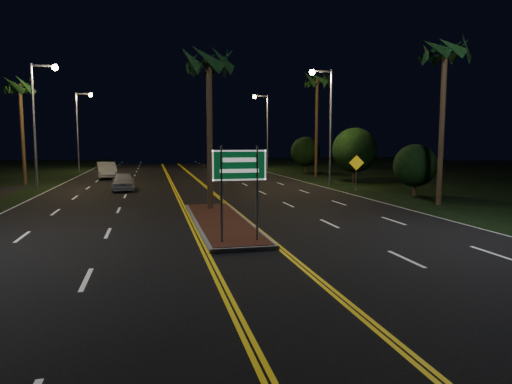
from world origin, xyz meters
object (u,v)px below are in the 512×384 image
object	(u,v)px
palm_left_far	(20,87)
highway_sign	(239,174)
streetlight_left_far	(81,122)
streetlight_right_far	(264,123)
median_island	(221,222)
streetlight_right_mid	(326,113)
streetlight_left_mid	(39,111)
car_near	(123,180)
shrub_far	(306,152)
shrub_near	(415,166)
palm_median	(209,62)
car_far	(106,169)
palm_right_far	(317,81)
palm_right_near	(445,51)
shrub_mid	(354,150)
warning_sign	(356,168)

from	to	relation	value
palm_left_far	highway_sign	bearing A→B (deg)	-63.08
streetlight_left_far	streetlight_right_far	bearing A→B (deg)	-5.38
median_island	streetlight_right_mid	world-z (taller)	streetlight_right_mid
streetlight_left_mid	car_near	bearing A→B (deg)	-21.75
streetlight_right_mid	shrub_far	bearing A→B (deg)	77.18
median_island	shrub_near	bearing A→B (deg)	27.41
streetlight_left_mid	palm_median	size ratio (longest dim) A/B	1.08
palm_left_far	streetlight_right_mid	bearing A→B (deg)	-14.37
highway_sign	car_far	bearing A→B (deg)	102.95
palm_right_far	shrub_far	xyz separation A→B (m)	(1.00, 6.00, -6.81)
streetlight_right_far	car_far	distance (m)	20.28
palm_left_far	palm_right_far	distance (m)	25.72
car_near	shrub_near	bearing A→B (deg)	-23.84
streetlight_right_far	car_near	xyz separation A→B (m)	(-15.41, -20.32, -4.90)
palm_right_near	car_far	bearing A→B (deg)	130.16
streetlight_left_far	shrub_far	bearing A→B (deg)	-18.14
car_near	streetlight_left_far	bearing A→B (deg)	103.53
palm_left_far	palm_right_far	size ratio (longest dim) A/B	0.85
palm_median	shrub_mid	bearing A→B (deg)	43.96
median_island	palm_right_near	xyz separation A→B (m)	(12.50, 3.00, 8.13)
shrub_mid	warning_sign	bearing A→B (deg)	-113.78
highway_sign	car_near	distance (m)	19.55
streetlight_right_mid	shrub_near	xyz separation A→B (m)	(2.89, -8.00, -3.71)
streetlight_right_mid	car_far	xyz separation A→B (m)	(-17.57, 11.06, -4.76)
median_island	highway_sign	world-z (taller)	highway_sign
highway_sign	palm_left_far	xyz separation A→B (m)	(-12.80, 25.20, 5.34)
highway_sign	palm_median	size ratio (longest dim) A/B	0.39
streetlight_left_far	shrub_mid	world-z (taller)	streetlight_left_far
streetlight_left_mid	streetlight_right_far	world-z (taller)	same
shrub_far	warning_sign	distance (m)	18.58
streetlight_left_mid	palm_right_near	distance (m)	27.14
shrub_mid	car_near	world-z (taller)	shrub_mid
highway_sign	streetlight_right_mid	bearing A→B (deg)	61.07
streetlight_left_mid	palm_median	world-z (taller)	streetlight_left_mid
shrub_near	car_far	bearing A→B (deg)	137.03
palm_right_far	car_near	world-z (taller)	palm_right_far
palm_right_near	shrub_far	world-z (taller)	palm_right_near
streetlight_left_far	palm_median	bearing A→B (deg)	-72.42
streetlight_left_mid	palm_median	xyz separation A→B (m)	(10.61, -13.50, 1.62)
streetlight_left_mid	shrub_near	distance (m)	26.37
streetlight_left_mid	highway_sign	bearing A→B (deg)	-63.41
streetlight_right_far	streetlight_left_far	bearing A→B (deg)	174.62
highway_sign	palm_left_far	distance (m)	28.77
palm_right_near	car_far	world-z (taller)	palm_right_near
streetlight_left_far	palm_right_near	bearing A→B (deg)	-55.79
highway_sign	warning_sign	bearing A→B (deg)	52.95
palm_left_far	palm_right_far	bearing A→B (deg)	4.47
highway_sign	palm_left_far	size ratio (longest dim) A/B	0.36
shrub_far	car_far	size ratio (longest dim) A/B	0.74
shrub_near	car_near	bearing A→B (deg)	157.23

